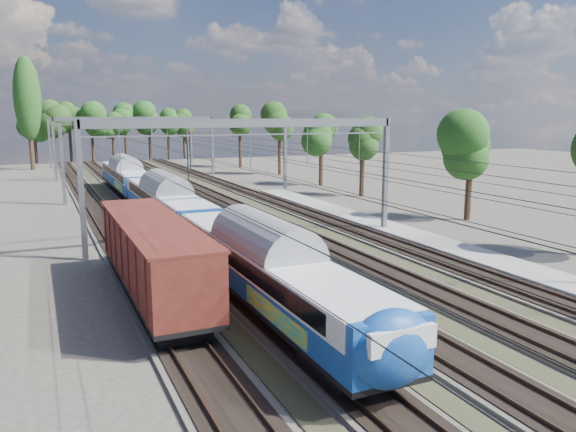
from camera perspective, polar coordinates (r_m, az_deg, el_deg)
name	(u,v)px	position (r m, az deg, el deg)	size (l,w,h in m)	color
track_bed	(197,211)	(55.23, -9.20, 0.54)	(21.00, 130.00, 0.34)	#47423A
platform	(476,255)	(39.03, 18.53, -3.82)	(3.00, 70.00, 0.30)	gray
catenary	(180,142)	(62.07, -10.94, 7.40)	(25.65, 130.00, 9.00)	slate
tree_belt	(165,122)	(101.32, -12.39, 9.31)	(39.18, 98.45, 11.62)	black
poplar	(27,99)	(105.67, -24.96, 10.72)	(4.40, 4.40, 19.04)	black
emu_train	(167,198)	(46.59, -12.21, 1.84)	(3.09, 65.38, 4.52)	black
freight_boxcar	(153,254)	(28.97, -13.60, -3.75)	(3.18, 15.34, 3.96)	black
worker	(147,175)	(80.44, -14.15, 4.03)	(0.73, 0.48, 2.01)	black
signal_near	(188,154)	(79.34, -10.16, 6.18)	(0.43, 0.39, 6.14)	black
signal_far	(190,145)	(100.41, -9.94, 7.12)	(0.41, 0.38, 6.44)	black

